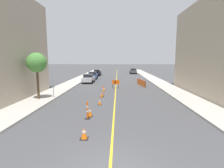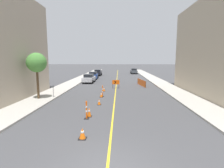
# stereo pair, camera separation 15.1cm
# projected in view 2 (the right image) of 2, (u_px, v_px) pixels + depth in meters

# --- Properties ---
(lane_stripe) EXTENTS (0.12, 65.31, 0.01)m
(lane_stripe) POSITION_uv_depth(u_px,v_px,m) (117.00, 79.00, 38.92)
(lane_stripe) COLOR gold
(lane_stripe) RESTS_ON ground_plane
(sidewalk_left) EXTENTS (2.96, 65.31, 0.15)m
(sidewalk_left) POSITION_uv_depth(u_px,v_px,m) (82.00, 78.00, 39.22)
(sidewalk_left) COLOR #ADA89E
(sidewalk_left) RESTS_ON ground_plane
(sidewalk_right) EXTENTS (2.96, 65.31, 0.15)m
(sidewalk_right) POSITION_uv_depth(u_px,v_px,m) (152.00, 78.00, 38.60)
(sidewalk_right) COLOR #ADA89E
(sidewalk_right) RESTS_ON ground_plane
(traffic_cone_nearest) EXTENTS (0.43, 0.43, 0.60)m
(traffic_cone_nearest) POSITION_uv_depth(u_px,v_px,m) (82.00, 133.00, 9.35)
(traffic_cone_nearest) COLOR black
(traffic_cone_nearest) RESTS_ON ground_plane
(traffic_cone_second) EXTENTS (0.38, 0.38, 0.70)m
(traffic_cone_second) POSITION_uv_depth(u_px,v_px,m) (89.00, 112.00, 12.97)
(traffic_cone_second) COLOR black
(traffic_cone_second) RESTS_ON ground_plane
(traffic_cone_third) EXTENTS (0.36, 0.36, 0.54)m
(traffic_cone_third) POSITION_uv_depth(u_px,v_px,m) (99.00, 102.00, 16.39)
(traffic_cone_third) COLOR black
(traffic_cone_third) RESTS_ON ground_plane
(traffic_cone_fourth) EXTENTS (0.37, 0.37, 0.55)m
(traffic_cone_fourth) POSITION_uv_depth(u_px,v_px,m) (101.00, 95.00, 19.68)
(traffic_cone_fourth) COLOR black
(traffic_cone_fourth) RESTS_ON ground_plane
(traffic_cone_fifth) EXTENTS (0.39, 0.39, 0.54)m
(traffic_cone_fifth) POSITION_uv_depth(u_px,v_px,m) (104.00, 89.00, 23.35)
(traffic_cone_fifth) COLOR black
(traffic_cone_fifth) RESTS_ON ground_plane
(delineator_post_front) EXTENTS (0.34, 0.34, 1.32)m
(delineator_post_front) POSITION_uv_depth(u_px,v_px,m) (87.00, 111.00, 12.47)
(delineator_post_front) COLOR black
(delineator_post_front) RESTS_ON ground_plane
(delineator_post_rear) EXTENTS (0.30, 0.30, 1.28)m
(delineator_post_rear) POSITION_uv_depth(u_px,v_px,m) (103.00, 92.00, 19.98)
(delineator_post_rear) COLOR black
(delineator_post_rear) RESTS_ON ground_plane
(arrow_barricade_primary) EXTENTS (1.07, 0.13, 1.22)m
(arrow_barricade_primary) POSITION_uv_depth(u_px,v_px,m) (116.00, 83.00, 25.66)
(arrow_barricade_primary) COLOR #EF560C
(arrow_barricade_primary) RESTS_ON ground_plane
(safety_mesh_fence) EXTENTS (0.77, 4.65, 0.99)m
(safety_mesh_fence) POSITION_uv_depth(u_px,v_px,m) (141.00, 83.00, 28.30)
(safety_mesh_fence) COLOR #EF560C
(safety_mesh_fence) RESTS_ON ground_plane
(parked_car_curb_near) EXTENTS (1.95, 4.36, 1.59)m
(parked_car_curb_near) POSITION_uv_depth(u_px,v_px,m) (89.00, 78.00, 31.96)
(parked_car_curb_near) COLOR #B7B7BC
(parked_car_curb_near) RESTS_ON ground_plane
(parked_car_curb_mid) EXTENTS (2.00, 4.38, 1.59)m
(parked_car_curb_mid) POSITION_uv_depth(u_px,v_px,m) (93.00, 75.00, 37.69)
(parked_car_curb_mid) COLOR navy
(parked_car_curb_mid) RESTS_ON ground_plane
(parked_car_curb_far) EXTENTS (1.94, 4.34, 1.59)m
(parked_car_curb_far) POSITION_uv_depth(u_px,v_px,m) (98.00, 73.00, 45.83)
(parked_car_curb_far) COLOR black
(parked_car_curb_far) RESTS_ON ground_plane
(parked_car_opposite_side) EXTENTS (1.94, 4.32, 1.59)m
(parked_car_opposite_side) POSITION_uv_depth(u_px,v_px,m) (134.00, 71.00, 52.19)
(parked_car_opposite_side) COLOR #474C51
(parked_car_opposite_side) RESTS_ON ground_plane
(parking_meter_near_curb) EXTENTS (0.12, 0.11, 1.33)m
(parking_meter_near_curb) POSITION_uv_depth(u_px,v_px,m) (53.00, 89.00, 18.99)
(parking_meter_near_curb) COLOR #4C4C51
(parking_meter_near_curb) RESTS_ON sidewalk_left
(street_tree_left_near) EXTENTS (2.01, 2.01, 4.77)m
(street_tree_left_near) POSITION_uv_depth(u_px,v_px,m) (37.00, 63.00, 17.85)
(street_tree_left_near) COLOR #4C3823
(street_tree_left_near) RESTS_ON sidewalk_left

